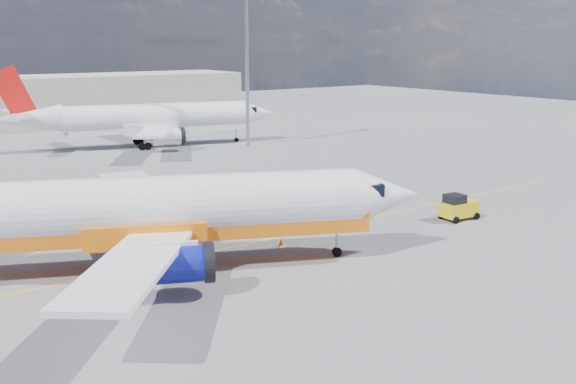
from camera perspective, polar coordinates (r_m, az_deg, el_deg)
ground at (r=41.35m, az=-1.15°, el=-5.61°), size 240.00×240.00×0.00m
taxi_line at (r=43.72m, az=-3.41°, el=-4.57°), size 70.00×0.15×0.01m
terminal_main at (r=110.96m, az=-21.83°, el=7.43°), size 70.00×14.00×8.00m
main_jet at (r=38.75m, az=-12.66°, el=-1.65°), size 35.05×26.35×10.84m
second_jet at (r=85.41m, az=-12.28°, el=6.33°), size 35.48×27.06×10.73m
gse_tug at (r=50.89m, az=14.91°, el=-1.33°), size 2.98×2.00×2.03m
traffic_cone at (r=43.01m, az=-0.59°, el=-4.46°), size 0.42×0.42×0.58m
floodlight_mast at (r=83.14m, az=-3.70°, el=13.24°), size 1.64×1.64×22.42m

